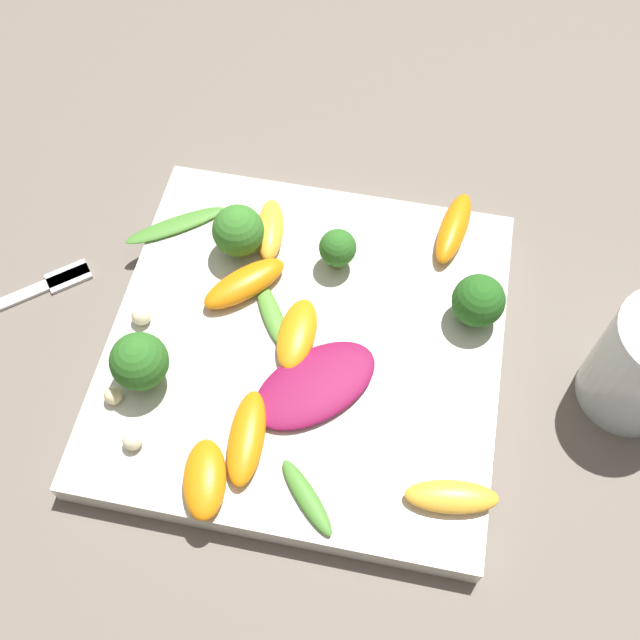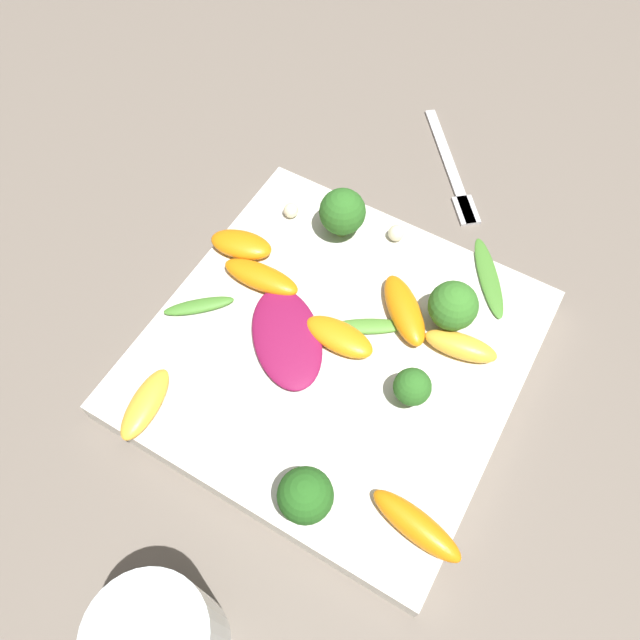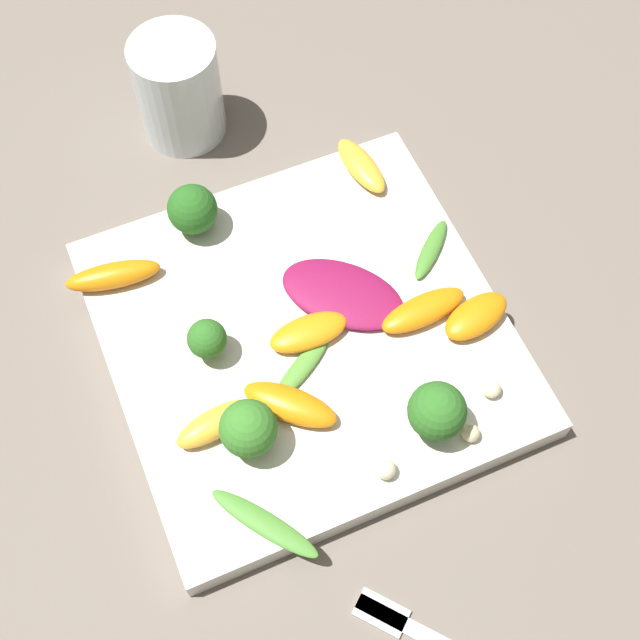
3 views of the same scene
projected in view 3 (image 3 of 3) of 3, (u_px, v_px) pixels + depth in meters
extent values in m
plane|color=#6B6056|center=(306.00, 344.00, 0.73)|extent=(2.40, 2.40, 0.00)
cube|color=silver|center=(306.00, 337.00, 0.72)|extent=(0.31, 0.31, 0.02)
cylinder|color=silver|center=(179.00, 89.00, 0.79)|extent=(0.08, 0.08, 0.10)
cube|color=silver|center=(381.00, 612.00, 0.63)|extent=(0.04, 0.04, 0.01)
ellipsoid|color=maroon|center=(343.00, 294.00, 0.72)|extent=(0.11, 0.11, 0.01)
ellipsoid|color=#FCAD33|center=(214.00, 424.00, 0.66)|extent=(0.03, 0.07, 0.02)
ellipsoid|color=orange|center=(303.00, 334.00, 0.70)|extent=(0.03, 0.06, 0.02)
ellipsoid|color=orange|center=(290.00, 405.00, 0.67)|extent=(0.07, 0.07, 0.02)
ellipsoid|color=orange|center=(423.00, 310.00, 0.71)|extent=(0.03, 0.08, 0.02)
ellipsoid|color=orange|center=(476.00, 316.00, 0.70)|extent=(0.04, 0.06, 0.02)
ellipsoid|color=#FCAD33|center=(361.00, 166.00, 0.78)|extent=(0.07, 0.03, 0.01)
ellipsoid|color=orange|center=(113.00, 276.00, 0.72)|extent=(0.04, 0.08, 0.02)
cylinder|color=#7A9E51|center=(434.00, 421.00, 0.66)|extent=(0.01, 0.01, 0.02)
sphere|color=#2D6B23|center=(437.00, 411.00, 0.64)|extent=(0.04, 0.04, 0.04)
cylinder|color=#84AD5B|center=(250.00, 438.00, 0.66)|extent=(0.01, 0.01, 0.02)
sphere|color=#387A28|center=(248.00, 428.00, 0.64)|extent=(0.04, 0.04, 0.04)
cylinder|color=#7A9E51|center=(209.00, 348.00, 0.69)|extent=(0.01, 0.01, 0.01)
sphere|color=#2D6B23|center=(207.00, 339.00, 0.68)|extent=(0.03, 0.03, 0.03)
cylinder|color=#7A9E51|center=(195.00, 222.00, 0.75)|extent=(0.01, 0.01, 0.01)
sphere|color=#26601E|center=(192.00, 209.00, 0.73)|extent=(0.04, 0.04, 0.04)
ellipsoid|color=#518E33|center=(302.00, 368.00, 0.69)|extent=(0.05, 0.07, 0.01)
ellipsoid|color=#47842D|center=(431.00, 249.00, 0.74)|extent=(0.05, 0.06, 0.01)
ellipsoid|color=#47842D|center=(264.00, 523.00, 0.63)|extent=(0.08, 0.07, 0.01)
sphere|color=beige|center=(471.00, 433.00, 0.66)|extent=(0.01, 0.01, 0.01)
sphere|color=beige|center=(385.00, 469.00, 0.65)|extent=(0.02, 0.02, 0.02)
sphere|color=beige|center=(491.00, 389.00, 0.68)|extent=(0.01, 0.01, 0.01)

